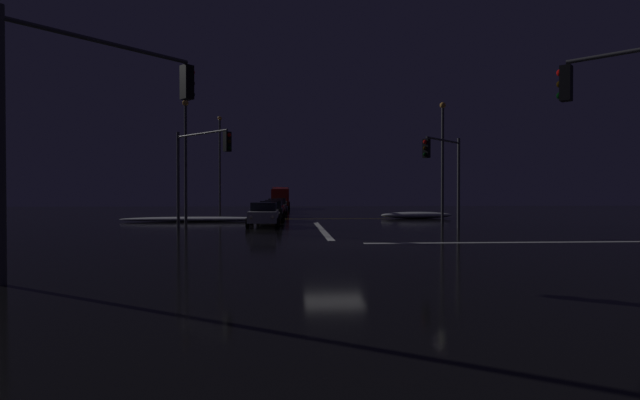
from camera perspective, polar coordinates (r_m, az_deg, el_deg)
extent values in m
cube|color=black|center=(20.07, 1.72, -5.47)|extent=(120.00, 120.00, 0.10)
cube|color=white|center=(28.16, 0.18, -3.57)|extent=(0.35, 13.96, 0.01)
cube|color=yellow|center=(39.72, -0.92, -2.31)|extent=(22.00, 0.15, 0.01)
cube|color=white|center=(22.39, 23.33, -4.75)|extent=(13.96, 0.40, 0.01)
ellipsoid|color=white|center=(37.06, -14.65, -2.27)|extent=(11.78, 1.50, 0.37)
ellipsoid|color=white|center=(41.09, 11.66, -1.83)|extent=(6.17, 1.50, 0.57)
cube|color=#B7B7BC|center=(30.65, -6.86, -1.97)|extent=(1.80, 4.20, 0.70)
cube|color=black|center=(30.83, -6.84, -0.79)|extent=(1.60, 2.00, 0.55)
cylinder|color=black|center=(29.08, -5.26, -2.81)|extent=(0.22, 0.64, 0.64)
cylinder|color=black|center=(29.19, -8.80, -2.80)|extent=(0.22, 0.64, 0.64)
cylinder|color=black|center=(32.18, -5.10, -2.46)|extent=(0.22, 0.64, 0.64)
cylinder|color=black|center=(32.28, -8.30, -2.46)|extent=(0.22, 0.64, 0.64)
sphere|color=#F9EFC6|center=(28.50, -5.80, -2.08)|extent=(0.22, 0.22, 0.22)
sphere|color=#F9EFC6|center=(28.58, -8.40, -2.07)|extent=(0.22, 0.22, 0.22)
cube|color=black|center=(36.69, -5.98, -1.52)|extent=(1.80, 4.20, 0.70)
cube|color=black|center=(36.87, -5.97, -0.54)|extent=(1.60, 2.00, 0.55)
cylinder|color=black|center=(35.13, -4.62, -2.19)|extent=(0.22, 0.64, 0.64)
cylinder|color=black|center=(35.21, -7.55, -2.19)|extent=(0.22, 0.64, 0.64)
cylinder|color=black|center=(38.23, -4.54, -1.95)|extent=(0.22, 0.64, 0.64)
cylinder|color=black|center=(38.30, -7.23, -1.95)|extent=(0.22, 0.64, 0.64)
sphere|color=#F9EFC6|center=(34.55, -5.05, -1.58)|extent=(0.22, 0.22, 0.22)
sphere|color=#F9EFC6|center=(34.61, -7.20, -1.58)|extent=(0.22, 0.22, 0.22)
cube|color=maroon|center=(43.22, -5.62, -1.18)|extent=(1.80, 4.20, 0.70)
cube|color=black|center=(43.41, -5.61, -0.34)|extent=(1.60, 2.00, 0.55)
cylinder|color=black|center=(41.67, -4.46, -1.73)|extent=(0.22, 0.64, 0.64)
cylinder|color=black|center=(41.73, -6.93, -1.73)|extent=(0.22, 0.64, 0.64)
cylinder|color=black|center=(44.76, -4.40, -1.56)|extent=(0.22, 0.64, 0.64)
cylinder|color=black|center=(44.82, -6.70, -1.56)|extent=(0.22, 0.64, 0.64)
sphere|color=#F9EFC6|center=(41.08, -4.82, -1.21)|extent=(0.22, 0.22, 0.22)
sphere|color=#F9EFC6|center=(41.13, -6.63, -1.21)|extent=(0.22, 0.22, 0.22)
cube|color=slate|center=(49.74, -5.16, -0.92)|extent=(1.80, 4.20, 0.70)
cube|color=black|center=(49.93, -5.15, -0.20)|extent=(1.60, 2.00, 0.55)
cylinder|color=black|center=(48.19, -4.14, -1.39)|extent=(0.22, 0.64, 0.64)
cylinder|color=black|center=(48.24, -6.28, -1.39)|extent=(0.22, 0.64, 0.64)
cylinder|color=black|center=(51.29, -4.10, -1.26)|extent=(0.22, 0.64, 0.64)
cylinder|color=black|center=(51.34, -6.11, -1.26)|extent=(0.22, 0.64, 0.64)
sphere|color=#F9EFC6|center=(47.61, -4.45, -0.94)|extent=(0.22, 0.22, 0.22)
sphere|color=#F9EFC6|center=(47.65, -6.01, -0.94)|extent=(0.22, 0.22, 0.22)
cube|color=#C66014|center=(55.15, -5.45, -0.76)|extent=(1.80, 4.20, 0.70)
cube|color=black|center=(55.34, -5.45, -0.11)|extent=(1.60, 2.00, 0.55)
cylinder|color=black|center=(53.59, -4.55, -1.18)|extent=(0.22, 0.64, 0.64)
cylinder|color=black|center=(53.65, -6.47, -1.18)|extent=(0.22, 0.64, 0.64)
cylinder|color=black|center=(56.69, -4.49, -1.07)|extent=(0.22, 0.64, 0.64)
cylinder|color=black|center=(56.75, -6.31, -1.07)|extent=(0.22, 0.64, 0.64)
sphere|color=#F9EFC6|center=(53.01, -4.83, -0.76)|extent=(0.22, 0.22, 0.22)
sphere|color=#F9EFC6|center=(53.06, -6.23, -0.76)|extent=(0.22, 0.22, 0.22)
cube|color=#14512D|center=(60.61, -4.96, -0.62)|extent=(1.80, 4.20, 0.70)
cube|color=black|center=(60.80, -4.96, -0.03)|extent=(1.60, 2.00, 0.55)
cylinder|color=black|center=(59.05, -4.12, -1.00)|extent=(0.22, 0.64, 0.64)
cylinder|color=black|center=(59.10, -5.87, -1.00)|extent=(0.22, 0.64, 0.64)
cylinder|color=black|center=(62.15, -4.10, -0.91)|extent=(0.22, 0.64, 0.64)
cylinder|color=black|center=(62.19, -5.75, -0.91)|extent=(0.22, 0.64, 0.64)
sphere|color=#F9EFC6|center=(58.48, -4.37, -0.62)|extent=(0.22, 0.22, 0.22)
sphere|color=#F9EFC6|center=(58.51, -5.65, -0.62)|extent=(0.22, 0.22, 0.22)
cube|color=red|center=(64.77, -4.87, 0.32)|extent=(2.40, 2.20, 2.30)
cube|color=silver|center=(69.26, -4.79, 0.47)|extent=(2.40, 5.00, 2.60)
cylinder|color=black|center=(65.37, -3.81, -0.69)|extent=(0.28, 0.96, 0.96)
cylinder|color=black|center=(65.42, -5.91, -0.69)|extent=(0.28, 0.96, 0.96)
cylinder|color=black|center=(70.07, -3.79, -0.59)|extent=(0.28, 0.96, 0.96)
cylinder|color=black|center=(70.12, -5.76, -0.59)|extent=(0.28, 0.96, 0.96)
sphere|color=#F9EFC6|center=(63.61, -4.13, -0.23)|extent=(0.26, 0.26, 0.26)
sphere|color=#F9EFC6|center=(63.65, -5.66, -0.23)|extent=(0.26, 0.26, 0.26)
cylinder|color=#4C4C51|center=(30.27, 16.51, 1.97)|extent=(0.18, 0.18, 5.57)
cylinder|color=#4C4C51|center=(28.60, 14.80, 7.05)|extent=(2.97, 2.97, 0.12)
cube|color=black|center=(26.74, 12.82, 6.15)|extent=(0.46, 0.46, 1.05)
sphere|color=red|center=(26.64, 12.66, 6.92)|extent=(0.22, 0.22, 0.22)
sphere|color=black|center=(26.60, 12.66, 6.18)|extent=(0.22, 0.22, 0.22)
sphere|color=black|center=(26.57, 12.66, 5.44)|extent=(0.22, 0.22, 0.22)
cylinder|color=#4C4C51|center=(29.21, -16.87, 2.26)|extent=(0.18, 0.18, 5.82)
cylinder|color=#4C4C51|center=(27.43, -14.26, 7.83)|extent=(3.44, 3.44, 0.12)
cube|color=black|center=(25.44, -11.22, 6.98)|extent=(0.46, 0.46, 1.05)
sphere|color=red|center=(25.36, -11.00, 7.79)|extent=(0.22, 0.22, 0.22)
sphere|color=black|center=(25.32, -11.00, 7.01)|extent=(0.22, 0.22, 0.22)
sphere|color=black|center=(25.28, -11.00, 6.23)|extent=(0.22, 0.22, 0.22)
cylinder|color=#4C4C51|center=(13.20, -34.28, 5.53)|extent=(0.18, 0.18, 6.51)
cylinder|color=#4C4C51|center=(14.56, -24.48, 16.99)|extent=(3.58, 3.58, 0.12)
cube|color=black|center=(15.54, -15.89, 13.59)|extent=(0.46, 0.46, 1.05)
sphere|color=red|center=(15.71, -15.39, 14.75)|extent=(0.22, 0.22, 0.22)
sphere|color=black|center=(15.63, -15.38, 13.52)|extent=(0.22, 0.22, 0.22)
sphere|color=black|center=(15.56, -15.38, 12.28)|extent=(0.22, 0.22, 0.22)
cylinder|color=#4C4C51|center=(16.00, 33.37, 14.82)|extent=(2.28, 2.28, 0.12)
cube|color=black|center=(16.15, 27.76, 12.45)|extent=(0.46, 0.46, 1.05)
sphere|color=red|center=(16.26, 27.21, 13.62)|extent=(0.22, 0.22, 0.22)
sphere|color=black|center=(16.19, 27.20, 12.43)|extent=(0.22, 0.22, 0.22)
sphere|color=black|center=(16.12, 27.19, 11.22)|extent=(0.22, 0.22, 0.22)
cylinder|color=#424247|center=(34.49, -16.02, 4.14)|extent=(0.20, 0.20, 8.36)
sphere|color=#F9AD47|center=(35.02, -16.05, 11.28)|extent=(0.44, 0.44, 0.44)
cylinder|color=#424247|center=(35.47, 14.69, 4.10)|extent=(0.20, 0.20, 8.42)
sphere|color=#F9AD47|center=(36.00, 14.72, 11.10)|extent=(0.44, 0.44, 0.44)
cylinder|color=#424247|center=(50.25, -12.09, 3.93)|extent=(0.20, 0.20, 9.85)
sphere|color=#F9AD47|center=(50.79, -12.10, 9.69)|extent=(0.44, 0.44, 0.44)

